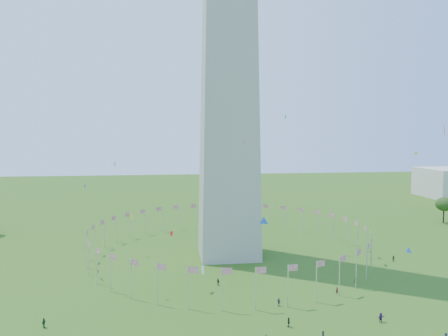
{
  "coord_description": "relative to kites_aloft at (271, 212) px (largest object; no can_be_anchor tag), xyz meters",
  "views": [
    {
      "loc": [
        -17.37,
        -74.89,
        36.28
      ],
      "look_at": [
        -3.28,
        35.0,
        27.16
      ],
      "focal_mm": 35.0,
      "sensor_mm": 36.0,
      "label": 1
    }
  ],
  "objects": [
    {
      "name": "ground",
      "position": [
        -7.04,
        -26.94,
        -17.11
      ],
      "size": [
        600.0,
        600.0,
        0.0
      ],
      "primitive_type": "plane",
      "color": "#2A5112",
      "rests_on": "ground"
    },
    {
      "name": "kites_aloft",
      "position": [
        0.0,
        0.0,
        0.0
      ],
      "size": [
        90.31,
        79.07,
        37.64
      ],
      "color": "blue",
      "rests_on": "ground"
    },
    {
      "name": "crowd",
      "position": [
        1.94,
        -28.99,
        -16.25
      ],
      "size": [
        94.94,
        71.45,
        1.9
      ],
      "color": "#262626",
      "rests_on": "ground"
    },
    {
      "name": "flag_ring",
      "position": [
        -7.04,
        23.06,
        -12.61
      ],
      "size": [
        80.24,
        80.24,
        9.0
      ],
      "color": "silver",
      "rests_on": "ground"
    }
  ]
}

